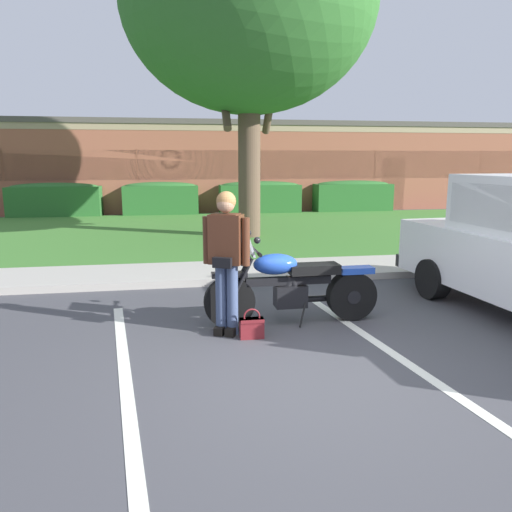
{
  "coord_description": "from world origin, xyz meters",
  "views": [
    {
      "loc": [
        -1.46,
        -4.54,
        2.07
      ],
      "look_at": [
        -0.42,
        1.57,
        0.85
      ],
      "focal_mm": 34.77,
      "sensor_mm": 36.0,
      "label": 1
    }
  ],
  "objects_px": {
    "brick_building": "(243,165)",
    "hedge_left": "(55,199)",
    "motorcycle": "(298,285)",
    "shade_tree": "(249,3)",
    "hedge_right": "(353,195)",
    "rider_person": "(226,253)",
    "hedge_center_left": "(161,198)",
    "hedge_center_right": "(260,197)",
    "handbag": "(252,326)"
  },
  "relations": [
    {
      "from": "hedge_center_right",
      "to": "hedge_right",
      "type": "distance_m",
      "value": 3.73
    },
    {
      "from": "shade_tree",
      "to": "hedge_right",
      "type": "xyz_separation_m",
      "value": [
        5.07,
        5.91,
        -5.14
      ]
    },
    {
      "from": "hedge_center_left",
      "to": "shade_tree",
      "type": "bearing_deg",
      "value": -67.93
    },
    {
      "from": "brick_building",
      "to": "hedge_center_right",
      "type": "bearing_deg",
      "value": -91.26
    },
    {
      "from": "shade_tree",
      "to": "hedge_right",
      "type": "height_order",
      "value": "shade_tree"
    },
    {
      "from": "hedge_center_left",
      "to": "hedge_center_right",
      "type": "distance_m",
      "value": 3.73
    },
    {
      "from": "handbag",
      "to": "shade_tree",
      "type": "xyz_separation_m",
      "value": [
        1.13,
        7.39,
        5.65
      ]
    },
    {
      "from": "rider_person",
      "to": "hedge_center_right",
      "type": "distance_m",
      "value": 13.38
    },
    {
      "from": "rider_person",
      "to": "brick_building",
      "type": "bearing_deg",
      "value": 81.15
    },
    {
      "from": "shade_tree",
      "to": "hedge_center_left",
      "type": "height_order",
      "value": "shade_tree"
    },
    {
      "from": "shade_tree",
      "to": "hedge_center_left",
      "type": "relative_size",
      "value": 3.11
    },
    {
      "from": "motorcycle",
      "to": "hedge_left",
      "type": "xyz_separation_m",
      "value": [
        -5.67,
        12.83,
        0.16
      ]
    },
    {
      "from": "handbag",
      "to": "hedge_left",
      "type": "relative_size",
      "value": 0.11
    },
    {
      "from": "handbag",
      "to": "hedge_left",
      "type": "bearing_deg",
      "value": 110.6
    },
    {
      "from": "handbag",
      "to": "hedge_left",
      "type": "height_order",
      "value": "hedge_left"
    },
    {
      "from": "handbag",
      "to": "hedge_right",
      "type": "height_order",
      "value": "hedge_right"
    },
    {
      "from": "hedge_left",
      "to": "brick_building",
      "type": "xyz_separation_m",
      "value": [
        7.58,
        5.22,
        1.13
      ]
    },
    {
      "from": "handbag",
      "to": "shade_tree",
      "type": "distance_m",
      "value": 9.37
    },
    {
      "from": "hedge_left",
      "to": "hedge_right",
      "type": "bearing_deg",
      "value": 0.0
    },
    {
      "from": "shade_tree",
      "to": "brick_building",
      "type": "distance_m",
      "value": 11.92
    },
    {
      "from": "shade_tree",
      "to": "hedge_center_right",
      "type": "bearing_deg",
      "value": 77.27
    },
    {
      "from": "rider_person",
      "to": "hedge_right",
      "type": "relative_size",
      "value": 0.56
    },
    {
      "from": "hedge_center_left",
      "to": "handbag",
      "type": "bearing_deg",
      "value": -84.57
    },
    {
      "from": "rider_person",
      "to": "handbag",
      "type": "height_order",
      "value": "rider_person"
    },
    {
      "from": "shade_tree",
      "to": "hedge_left",
      "type": "xyz_separation_m",
      "value": [
        -6.13,
        5.91,
        -5.14
      ]
    },
    {
      "from": "brick_building",
      "to": "hedge_left",
      "type": "bearing_deg",
      "value": -145.46
    },
    {
      "from": "hedge_left",
      "to": "hedge_center_right",
      "type": "relative_size",
      "value": 1.03
    },
    {
      "from": "rider_person",
      "to": "hedge_center_right",
      "type": "bearing_deg",
      "value": 78.19
    },
    {
      "from": "hedge_center_right",
      "to": "hedge_left",
      "type": "bearing_deg",
      "value": -180.0
    },
    {
      "from": "hedge_left",
      "to": "handbag",
      "type": "bearing_deg",
      "value": -69.4
    },
    {
      "from": "shade_tree",
      "to": "handbag",
      "type": "bearing_deg",
      "value": -98.72
    },
    {
      "from": "hedge_left",
      "to": "hedge_center_right",
      "type": "height_order",
      "value": "same"
    },
    {
      "from": "motorcycle",
      "to": "hedge_right",
      "type": "relative_size",
      "value": 0.73
    },
    {
      "from": "hedge_left",
      "to": "hedge_right",
      "type": "xyz_separation_m",
      "value": [
        11.2,
        0.0,
        0.0
      ]
    },
    {
      "from": "hedge_right",
      "to": "handbag",
      "type": "bearing_deg",
      "value": -115.0
    },
    {
      "from": "hedge_center_right",
      "to": "brick_building",
      "type": "relative_size",
      "value": 0.11
    },
    {
      "from": "shade_tree",
      "to": "hedge_left",
      "type": "height_order",
      "value": "shade_tree"
    },
    {
      "from": "rider_person",
      "to": "hedge_left",
      "type": "height_order",
      "value": "rider_person"
    },
    {
      "from": "hedge_center_left",
      "to": "hedge_center_right",
      "type": "xyz_separation_m",
      "value": [
        3.73,
        0.0,
        0.0
      ]
    },
    {
      "from": "motorcycle",
      "to": "shade_tree",
      "type": "height_order",
      "value": "shade_tree"
    },
    {
      "from": "hedge_center_right",
      "to": "hedge_right",
      "type": "height_order",
      "value": "same"
    },
    {
      "from": "motorcycle",
      "to": "hedge_center_right",
      "type": "xyz_separation_m",
      "value": [
        1.8,
        12.83,
        0.16
      ]
    },
    {
      "from": "hedge_center_right",
      "to": "brick_building",
      "type": "distance_m",
      "value": 5.34
    },
    {
      "from": "hedge_center_left",
      "to": "brick_building",
      "type": "height_order",
      "value": "brick_building"
    },
    {
      "from": "hedge_left",
      "to": "brick_building",
      "type": "height_order",
      "value": "brick_building"
    },
    {
      "from": "hedge_right",
      "to": "brick_building",
      "type": "relative_size",
      "value": 0.11
    },
    {
      "from": "rider_person",
      "to": "hedge_right",
      "type": "distance_m",
      "value": 14.6
    },
    {
      "from": "hedge_left",
      "to": "shade_tree",
      "type": "bearing_deg",
      "value": -43.96
    },
    {
      "from": "motorcycle",
      "to": "shade_tree",
      "type": "distance_m",
      "value": 8.73
    },
    {
      "from": "hedge_center_left",
      "to": "hedge_center_right",
      "type": "height_order",
      "value": "same"
    }
  ]
}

